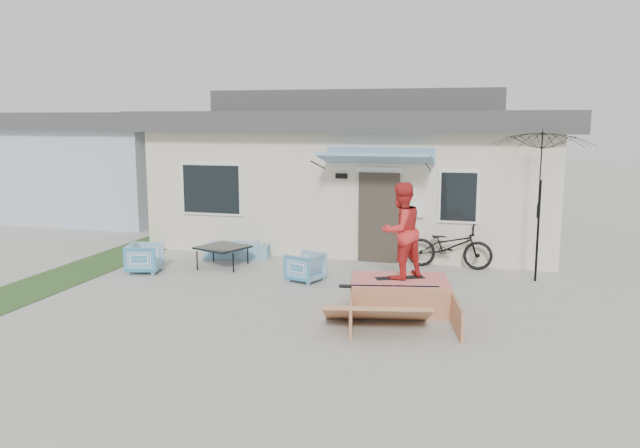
% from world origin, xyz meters
% --- Properties ---
extents(ground, '(90.00, 90.00, 0.00)m').
position_xyz_m(ground, '(0.00, 0.00, 0.00)').
color(ground, '#9F9D93').
rests_on(ground, ground).
extents(grass_strip, '(1.40, 8.00, 0.01)m').
position_xyz_m(grass_strip, '(-5.20, 2.00, 0.00)').
color(grass_strip, '#284B21').
rests_on(grass_strip, ground).
extents(house, '(10.80, 8.49, 4.10)m').
position_xyz_m(house, '(0.00, 7.99, 1.94)').
color(house, beige).
rests_on(house, ground).
extents(neighbor_house, '(8.60, 7.60, 3.50)m').
position_xyz_m(neighbor_house, '(-10.50, 10.00, 1.78)').
color(neighbor_house, '#A7B6C8').
rests_on(neighbor_house, ground).
extents(loveseat, '(1.60, 0.78, 0.60)m').
position_xyz_m(loveseat, '(-2.36, 3.98, 0.30)').
color(loveseat, teal).
rests_on(loveseat, ground).
extents(armchair_left, '(0.79, 0.82, 0.71)m').
position_xyz_m(armchair_left, '(-3.75, 2.12, 0.35)').
color(armchair_left, teal).
rests_on(armchair_left, ground).
extents(armchair_right, '(0.79, 0.81, 0.66)m').
position_xyz_m(armchair_right, '(-0.15, 2.30, 0.33)').
color(armchair_right, teal).
rests_on(armchair_right, ground).
extents(coffee_table, '(1.26, 1.26, 0.48)m').
position_xyz_m(coffee_table, '(-2.31, 3.05, 0.24)').
color(coffee_table, black).
rests_on(coffee_table, ground).
extents(bicycle, '(1.93, 0.72, 1.22)m').
position_xyz_m(bicycle, '(2.64, 4.27, 0.61)').
color(bicycle, black).
rests_on(bicycle, ground).
extents(patio_umbrella, '(2.36, 2.24, 2.20)m').
position_xyz_m(patio_umbrella, '(4.46, 3.55, 1.75)').
color(patio_umbrella, black).
rests_on(patio_umbrella, ground).
extents(skate_ramp, '(2.07, 2.51, 0.56)m').
position_xyz_m(skate_ramp, '(2.02, 0.78, 0.28)').
color(skate_ramp, '#A66C49').
rests_on(skate_ramp, ground).
extents(skateboard, '(0.87, 0.55, 0.05)m').
position_xyz_m(skateboard, '(2.01, 0.84, 0.58)').
color(skateboard, black).
rests_on(skateboard, skate_ramp).
extents(skater, '(1.01, 1.04, 1.68)m').
position_xyz_m(skater, '(2.01, 0.84, 1.45)').
color(skater, red).
rests_on(skater, skateboard).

